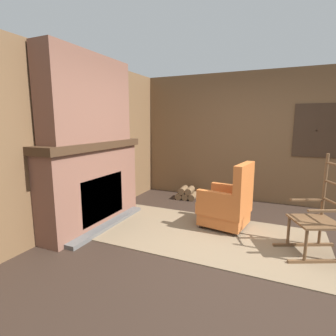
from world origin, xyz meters
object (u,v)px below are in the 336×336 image
object	(u,v)px
rocking_chair	(318,222)
storage_case	(98,136)
armchair	(228,205)
firewood_stack	(187,193)
decorative_plate_on_mantel	(84,135)
oil_lamp_vase	(63,138)

from	to	relation	value
rocking_chair	storage_case	xyz separation A→B (m)	(-3.20, -0.09, 0.97)
armchair	storage_case	size ratio (longest dim) A/B	4.69
storage_case	firewood_stack	bearing A→B (deg)	61.71
armchair	rocking_chair	bearing A→B (deg)	170.02
armchair	decorative_plate_on_mantel	world-z (taller)	decorative_plate_on_mantel
armchair	rocking_chair	distance (m)	1.24
armchair	storage_case	world-z (taller)	storage_case
firewood_stack	decorative_plate_on_mantel	world-z (taller)	decorative_plate_on_mantel
firewood_stack	oil_lamp_vase	world-z (taller)	oil_lamp_vase
rocking_chair	oil_lamp_vase	distance (m)	3.44
rocking_chair	storage_case	bearing A→B (deg)	-23.26
armchair	rocking_chair	xyz separation A→B (m)	(1.17, -0.41, 0.06)
decorative_plate_on_mantel	rocking_chair	bearing A→B (deg)	6.72
rocking_chair	oil_lamp_vase	xyz separation A→B (m)	(-3.20, -0.81, 0.98)
armchair	firewood_stack	world-z (taller)	armchair
rocking_chair	storage_case	world-z (taller)	storage_case
decorative_plate_on_mantel	storage_case	bearing A→B (deg)	85.97
oil_lamp_vase	storage_case	size ratio (longest dim) A/B	1.06
storage_case	decorative_plate_on_mantel	distance (m)	0.29
rocking_chair	firewood_stack	world-z (taller)	rocking_chair
armchair	decorative_plate_on_mantel	bearing A→B (deg)	30.10
rocking_chair	storage_case	size ratio (longest dim) A/B	5.64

